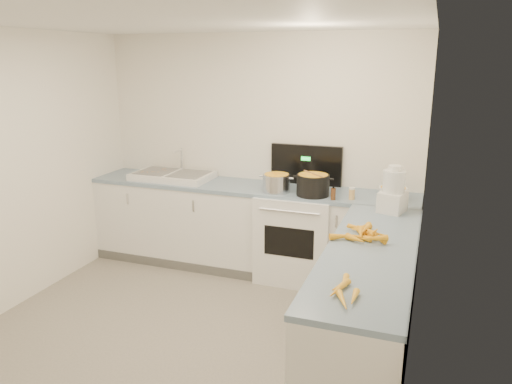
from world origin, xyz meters
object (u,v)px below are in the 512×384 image
(extract_bottle, at_px, (333,194))
(spice_jar, at_px, (352,194))
(steel_pot, at_px, (276,184))
(black_pot, at_px, (313,186))
(mixing_bowl, at_px, (393,194))
(stove, at_px, (298,234))
(food_processor, at_px, (393,192))
(sink, at_px, (173,176))

(extract_bottle, bearing_deg, spice_jar, 25.31)
(steel_pot, height_order, black_pot, black_pot)
(mixing_bowl, bearing_deg, stove, 177.84)
(mixing_bowl, bearing_deg, extract_bottle, -160.32)
(mixing_bowl, bearing_deg, food_processor, -85.84)
(stove, relative_size, extract_bottle, 12.00)
(stove, distance_m, food_processor, 1.22)
(spice_jar, bearing_deg, black_pot, 177.40)
(food_processor, bearing_deg, mixing_bowl, 94.16)
(stove, distance_m, steel_pot, 0.59)
(black_pot, xyz_separation_m, mixing_bowl, (0.75, 0.10, -0.03))
(spice_jar, bearing_deg, stove, 165.24)
(stove, xyz_separation_m, steel_pot, (-0.20, -0.12, 0.55))
(sink, height_order, black_pot, sink)
(extract_bottle, distance_m, food_processor, 0.60)
(sink, relative_size, extract_bottle, 7.59)
(mixing_bowl, distance_m, extract_bottle, 0.56)
(mixing_bowl, relative_size, spice_jar, 2.65)
(sink, bearing_deg, stove, -0.62)
(steel_pot, distance_m, spice_jar, 0.76)
(black_pot, xyz_separation_m, food_processor, (0.78, -0.29, 0.08))
(sink, relative_size, food_processor, 2.09)
(mixing_bowl, height_order, food_processor, food_processor)
(stove, relative_size, spice_jar, 13.67)
(sink, bearing_deg, mixing_bowl, -1.22)
(mixing_bowl, bearing_deg, spice_jar, -162.95)
(stove, height_order, food_processor, stove)
(food_processor, bearing_deg, black_pot, 159.67)
(black_pot, relative_size, spice_jar, 3.20)
(steel_pot, relative_size, extract_bottle, 2.43)
(sink, distance_m, spice_jar, 2.02)
(steel_pot, bearing_deg, food_processor, -14.33)
(stove, xyz_separation_m, black_pot, (0.18, -0.13, 0.56))
(steel_pot, bearing_deg, spice_jar, -1.77)
(sink, height_order, steel_pot, sink)
(spice_jar, bearing_deg, sink, 175.36)
(spice_jar, bearing_deg, food_processor, -34.48)
(black_pot, height_order, extract_bottle, black_pot)
(stove, relative_size, food_processor, 3.30)
(stove, bearing_deg, food_processor, -23.68)
(extract_bottle, bearing_deg, stove, 150.52)
(food_processor, bearing_deg, stove, 156.32)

